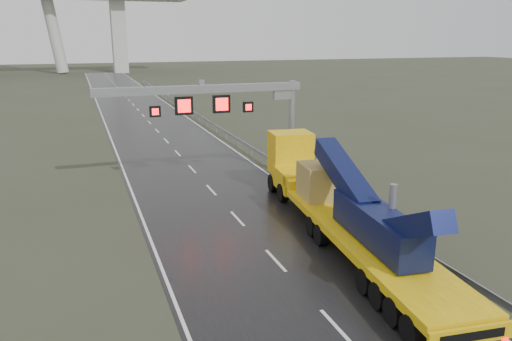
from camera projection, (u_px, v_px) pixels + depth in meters
name	position (u px, v px, depth m)	size (l,w,h in m)	color
ground	(313.00, 301.00, 20.10)	(400.00, 400.00, 0.00)	#323525
road	(157.00, 131.00, 56.46)	(11.00, 200.00, 0.02)	black
guardrail	(235.00, 138.00, 49.18)	(0.20, 140.00, 1.40)	gray
sign_gantry	(231.00, 105.00, 35.69)	(14.90, 1.20, 7.42)	beige
heavy_haul_truck	(331.00, 195.00, 27.42)	(5.17, 21.08, 4.91)	yellow
exit_sign_pair	(324.00, 171.00, 33.75)	(1.27, 0.26, 2.18)	gray
striped_barrier	(302.00, 183.00, 34.65)	(0.61, 0.33, 1.04)	red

